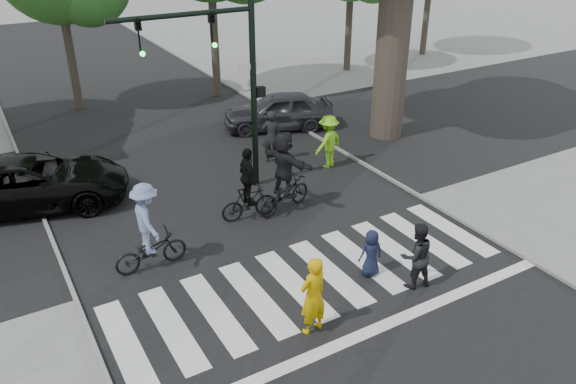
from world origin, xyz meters
name	(u,v)px	position (x,y,z in m)	size (l,w,h in m)	color
ground	(336,301)	(0.00, 0.00, 0.00)	(120.00, 120.00, 0.00)	gray
road_stem	(239,209)	(0.00, 5.00, 0.01)	(10.00, 70.00, 0.01)	black
road_cross	(200,171)	(0.00, 8.00, 0.01)	(70.00, 10.00, 0.01)	black
curb_left	(58,256)	(-5.05, 5.00, 0.05)	(0.10, 70.00, 0.10)	gray
curb_right	(375,171)	(5.05, 5.00, 0.05)	(0.10, 70.00, 0.10)	gray
crosswalk	(320,285)	(0.00, 0.66, 0.01)	(10.00, 3.85, 0.01)	silver
traffic_signal	(226,66)	(0.35, 6.20, 3.90)	(4.45, 0.29, 6.00)	black
pedestrian_woman	(313,296)	(-1.00, -0.55, 0.89)	(0.65, 0.43, 1.79)	#DDAB03
pedestrian_child	(371,253)	(1.28, 0.45, 0.60)	(0.59, 0.38, 1.20)	#151B34
pedestrian_adult	(416,256)	(1.88, -0.42, 0.82)	(0.80, 0.62, 1.64)	black
cyclist_left	(148,233)	(-3.13, 3.38, 0.98)	(1.80, 1.17, 2.26)	black
cyclist_mid	(248,191)	(0.02, 4.35, 0.87)	(1.66, 1.02, 2.13)	black
cyclist_right	(284,176)	(1.13, 4.28, 1.08)	(2.02, 1.87, 2.42)	black
car_suv	(32,183)	(-5.08, 8.21, 0.76)	(2.51, 5.43, 1.51)	black
car_grey	(278,111)	(4.30, 10.26, 0.73)	(1.73, 4.31, 1.47)	#313237
bystander_hivis	(328,142)	(3.93, 6.18, 0.91)	(1.17, 0.67, 1.82)	#7AD81C
bystander_dark	(271,137)	(2.49, 7.52, 0.92)	(0.67, 0.44, 1.84)	black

